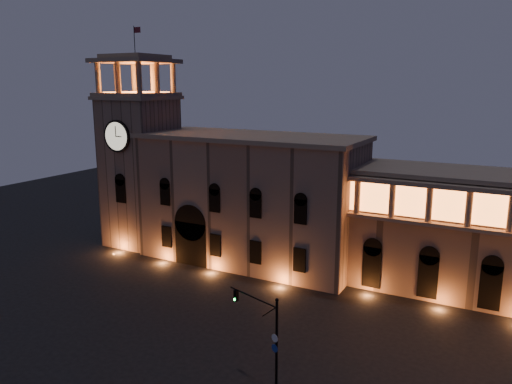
{
  "coord_description": "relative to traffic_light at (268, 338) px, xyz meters",
  "views": [
    {
      "loc": [
        30.13,
        -36.75,
        24.25
      ],
      "look_at": [
        2.02,
        16.0,
        11.27
      ],
      "focal_mm": 35.0,
      "sensor_mm": 36.0,
      "label": 1
    }
  ],
  "objects": [
    {
      "name": "clock_tower",
      "position": [
        -34.21,
        24.89,
        8.29
      ],
      "size": [
        9.8,
        9.8,
        32.4
      ],
      "color": "#886D59",
      "rests_on": "ground"
    },
    {
      "name": "ground",
      "position": [
        -13.71,
        3.91,
        -4.21
      ],
      "size": [
        160.0,
        160.0,
        0.0
      ],
      "primitive_type": "plane",
      "color": "black",
      "rests_on": "ground"
    },
    {
      "name": "traffic_light",
      "position": [
        0.0,
        0.0,
        0.0
      ],
      "size": [
        5.57,
        2.17,
        8.02
      ],
      "rotation": [
        0.0,
        0.0,
        -0.33
      ],
      "color": "black",
      "rests_on": "ground"
    },
    {
      "name": "government_building",
      "position": [
        -15.79,
        25.85,
        4.56
      ],
      "size": [
        30.8,
        12.8,
        17.6
      ],
      "color": "#886D59",
      "rests_on": "ground"
    }
  ]
}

